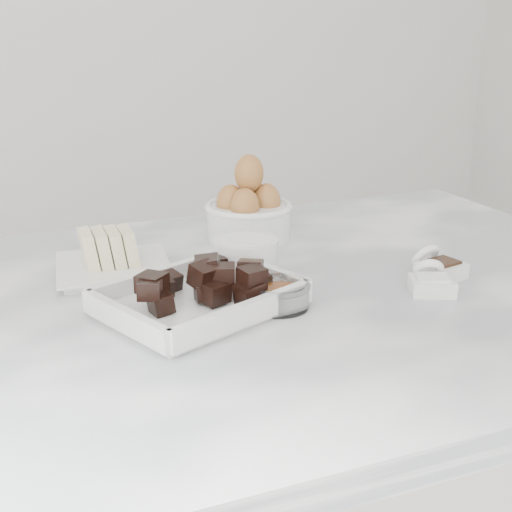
{
  "coord_description": "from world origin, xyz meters",
  "views": [
    {
      "loc": [
        -0.34,
        -0.83,
        1.3
      ],
      "look_at": [
        0.02,
        0.03,
        0.98
      ],
      "focal_mm": 50.0,
      "sensor_mm": 36.0,
      "label": 1
    }
  ],
  "objects_px": {
    "honey_bowl": "(248,260)",
    "salt_spoon": "(431,281)",
    "zest_bowl": "(280,294)",
    "sugar_ramekin": "(245,256)",
    "butter_plate": "(111,258)",
    "vanilla_spoon": "(437,266)",
    "chocolate_dish": "(200,291)",
    "egg_bowl": "(248,211)"
  },
  "relations": [
    {
      "from": "honey_bowl",
      "to": "salt_spoon",
      "type": "xyz_separation_m",
      "value": [
        0.2,
        -0.16,
        -0.0
      ]
    },
    {
      "from": "zest_bowl",
      "to": "sugar_ramekin",
      "type": "bearing_deg",
      "value": 88.86
    },
    {
      "from": "butter_plate",
      "to": "zest_bowl",
      "type": "xyz_separation_m",
      "value": [
        0.17,
        -0.21,
        -0.0
      ]
    },
    {
      "from": "butter_plate",
      "to": "vanilla_spoon",
      "type": "distance_m",
      "value": 0.47
    },
    {
      "from": "butter_plate",
      "to": "salt_spoon",
      "type": "xyz_separation_m",
      "value": [
        0.39,
        -0.24,
        -0.01
      ]
    },
    {
      "from": "zest_bowl",
      "to": "vanilla_spoon",
      "type": "xyz_separation_m",
      "value": [
        0.26,
        0.02,
        -0.0
      ]
    },
    {
      "from": "chocolate_dish",
      "to": "sugar_ramekin",
      "type": "bearing_deg",
      "value": 42.96
    },
    {
      "from": "butter_plate",
      "to": "sugar_ramekin",
      "type": "xyz_separation_m",
      "value": [
        0.18,
        -0.09,
        0.01
      ]
    },
    {
      "from": "egg_bowl",
      "to": "zest_bowl",
      "type": "height_order",
      "value": "egg_bowl"
    },
    {
      "from": "sugar_ramekin",
      "to": "salt_spoon",
      "type": "distance_m",
      "value": 0.26
    },
    {
      "from": "salt_spoon",
      "to": "egg_bowl",
      "type": "bearing_deg",
      "value": 112.71
    },
    {
      "from": "zest_bowl",
      "to": "vanilla_spoon",
      "type": "distance_m",
      "value": 0.26
    },
    {
      "from": "butter_plate",
      "to": "honey_bowl",
      "type": "xyz_separation_m",
      "value": [
        0.18,
        -0.07,
        -0.0
      ]
    },
    {
      "from": "egg_bowl",
      "to": "vanilla_spoon",
      "type": "relative_size",
      "value": 1.77
    },
    {
      "from": "vanilla_spoon",
      "to": "salt_spoon",
      "type": "distance_m",
      "value": 0.06
    },
    {
      "from": "butter_plate",
      "to": "honey_bowl",
      "type": "relative_size",
      "value": 2.09
    },
    {
      "from": "butter_plate",
      "to": "zest_bowl",
      "type": "height_order",
      "value": "butter_plate"
    },
    {
      "from": "butter_plate",
      "to": "honey_bowl",
      "type": "height_order",
      "value": "butter_plate"
    },
    {
      "from": "chocolate_dish",
      "to": "sugar_ramekin",
      "type": "xyz_separation_m",
      "value": [
        0.1,
        0.09,
        0.01
      ]
    },
    {
      "from": "chocolate_dish",
      "to": "sugar_ramekin",
      "type": "distance_m",
      "value": 0.14
    },
    {
      "from": "egg_bowl",
      "to": "zest_bowl",
      "type": "bearing_deg",
      "value": -104.53
    },
    {
      "from": "sugar_ramekin",
      "to": "vanilla_spoon",
      "type": "bearing_deg",
      "value": -22.85
    },
    {
      "from": "vanilla_spoon",
      "to": "honey_bowl",
      "type": "bearing_deg",
      "value": 153.91
    },
    {
      "from": "honey_bowl",
      "to": "vanilla_spoon",
      "type": "xyz_separation_m",
      "value": [
        0.24,
        -0.12,
        -0.0
      ]
    },
    {
      "from": "butter_plate",
      "to": "vanilla_spoon",
      "type": "relative_size",
      "value": 2.17
    },
    {
      "from": "honey_bowl",
      "to": "vanilla_spoon",
      "type": "bearing_deg",
      "value": -26.09
    },
    {
      "from": "chocolate_dish",
      "to": "butter_plate",
      "type": "distance_m",
      "value": 0.19
    },
    {
      "from": "vanilla_spoon",
      "to": "egg_bowl",
      "type": "bearing_deg",
      "value": 122.46
    },
    {
      "from": "zest_bowl",
      "to": "butter_plate",
      "type": "bearing_deg",
      "value": 129.4
    },
    {
      "from": "sugar_ramekin",
      "to": "salt_spoon",
      "type": "height_order",
      "value": "sugar_ramekin"
    },
    {
      "from": "vanilla_spoon",
      "to": "zest_bowl",
      "type": "bearing_deg",
      "value": -175.97
    },
    {
      "from": "honey_bowl",
      "to": "salt_spoon",
      "type": "distance_m",
      "value": 0.26
    },
    {
      "from": "chocolate_dish",
      "to": "vanilla_spoon",
      "type": "distance_m",
      "value": 0.35
    },
    {
      "from": "honey_bowl",
      "to": "egg_bowl",
      "type": "bearing_deg",
      "value": 67.73
    },
    {
      "from": "butter_plate",
      "to": "sugar_ramekin",
      "type": "bearing_deg",
      "value": -26.07
    },
    {
      "from": "sugar_ramekin",
      "to": "vanilla_spoon",
      "type": "distance_m",
      "value": 0.28
    },
    {
      "from": "zest_bowl",
      "to": "salt_spoon",
      "type": "relative_size",
      "value": 0.94
    },
    {
      "from": "chocolate_dish",
      "to": "zest_bowl",
      "type": "distance_m",
      "value": 0.1
    },
    {
      "from": "butter_plate",
      "to": "salt_spoon",
      "type": "height_order",
      "value": "butter_plate"
    },
    {
      "from": "egg_bowl",
      "to": "zest_bowl",
      "type": "relative_size",
      "value": 1.85
    },
    {
      "from": "salt_spoon",
      "to": "chocolate_dish",
      "type": "bearing_deg",
      "value": 169.13
    },
    {
      "from": "chocolate_dish",
      "to": "butter_plate",
      "type": "height_order",
      "value": "butter_plate"
    }
  ]
}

